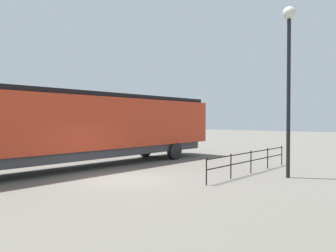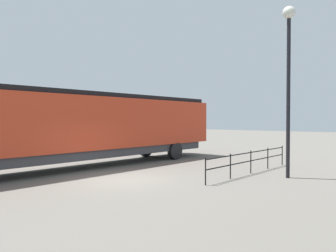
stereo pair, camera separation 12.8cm
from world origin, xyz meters
name	(u,v)px [view 1 (the left image)]	position (x,y,z in m)	size (l,w,h in m)	color
ground_plane	(125,180)	(0.00, 0.00, 0.00)	(120.00, 120.00, 0.00)	#666059
locomotive	(94,125)	(-4.17, 1.52, 2.20)	(2.89, 17.92, 3.89)	red
lamp_post	(289,58)	(4.94, 4.90, 5.12)	(0.54, 0.54, 7.32)	black
platform_fence	(251,158)	(3.20, 4.93, 0.69)	(0.05, 7.43, 1.06)	black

